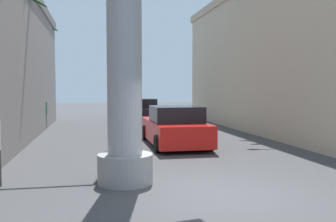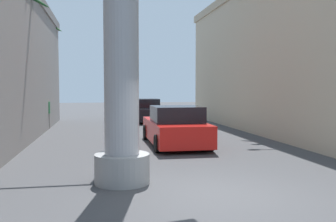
# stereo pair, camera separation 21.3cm
# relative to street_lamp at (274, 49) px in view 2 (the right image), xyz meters

# --- Properties ---
(ground_plane) EXTENTS (85.01, 85.01, 0.00)m
(ground_plane) POSITION_rel_street_lamp_xyz_m (-5.66, 1.00, -4.07)
(ground_plane) COLOR #424244
(street_lamp) EXTENTS (2.45, 0.28, 6.68)m
(street_lamp) POSITION_rel_street_lamp_xyz_m (0.00, 0.00, 0.00)
(street_lamp) COLOR #59595E
(street_lamp) RESTS_ON ground
(traffic_light_mast) EXTENTS (5.11, 0.32, 6.28)m
(traffic_light_mast) POSITION_rel_street_lamp_xyz_m (-10.19, -4.13, 0.32)
(traffic_light_mast) COLOR #333333
(traffic_light_mast) RESTS_ON ground
(car_lead) EXTENTS (2.13, 4.87, 1.56)m
(car_lead) POSITION_rel_street_lamp_xyz_m (-5.12, -2.01, -3.37)
(car_lead) COLOR black
(car_lead) RESTS_ON ground
(car_far) EXTENTS (2.14, 4.42, 1.56)m
(car_far) POSITION_rel_street_lamp_xyz_m (-5.05, 8.49, -3.34)
(car_far) COLOR black
(car_far) RESTS_ON ground
(palm_tree_mid_left) EXTENTS (2.98, 3.11, 6.53)m
(palm_tree_mid_left) POSITION_rel_street_lamp_xyz_m (-11.60, 0.24, 0.18)
(palm_tree_mid_left) COLOR brown
(palm_tree_mid_left) RESTS_ON ground
(palm_tree_near_right) EXTENTS (2.74, 2.64, 8.03)m
(palm_tree_near_right) POSITION_rel_street_lamp_xyz_m (0.62, -3.52, 0.59)
(palm_tree_near_right) COLOR brown
(palm_tree_near_right) RESTS_ON ground
(palm_tree_far_left) EXTENTS (3.34, 3.10, 6.92)m
(palm_tree_far_left) POSITION_rel_street_lamp_xyz_m (-12.05, 9.47, 0.72)
(palm_tree_far_left) COLOR brown
(palm_tree_far_left) RESTS_ON ground
(palm_tree_mid_right) EXTENTS (3.42, 3.31, 8.08)m
(palm_tree_mid_right) POSITION_rel_street_lamp_xyz_m (0.19, 2.28, 1.11)
(palm_tree_mid_right) COLOR brown
(palm_tree_mid_right) RESTS_ON ground
(pedestrian_far_left) EXTENTS (0.46, 0.46, 1.73)m
(pedestrian_far_left) POSITION_rel_street_lamp_xyz_m (-10.92, 5.12, -3.06)
(pedestrian_far_left) COLOR #3F3833
(pedestrian_far_left) RESTS_ON ground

